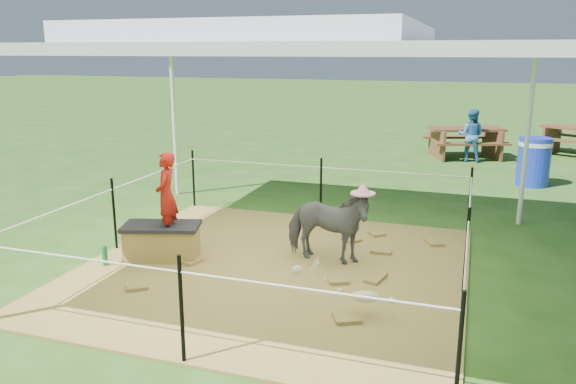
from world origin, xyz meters
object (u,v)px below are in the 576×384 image
(picnic_table_near, at_px, (465,143))
(distant_person, at_px, (471,135))
(green_bottle, at_px, (105,255))
(pony, at_px, (327,226))
(trash_barrel, at_px, (534,162))
(straw_bale, at_px, (162,243))
(woman, at_px, (166,188))
(foal, at_px, (365,294))

(picnic_table_near, height_order, distant_person, distant_person)
(green_bottle, bearing_deg, distant_person, 64.27)
(pony, xyz_separation_m, distant_person, (1.59, 7.70, 0.13))
(distant_person, bearing_deg, trash_barrel, 123.98)
(straw_bale, bearing_deg, green_bottle, -140.71)
(pony, height_order, distant_person, distant_person)
(green_bottle, relative_size, trash_barrel, 0.26)
(woman, height_order, foal, woman)
(straw_bale, relative_size, woman, 0.83)
(green_bottle, xyz_separation_m, picnic_table_near, (4.05, 9.15, 0.22))
(pony, distance_m, picnic_table_near, 8.30)
(straw_bale, bearing_deg, pony, 14.54)
(straw_bale, height_order, picnic_table_near, picnic_table_near)
(straw_bale, bearing_deg, woman, 0.00)
(green_bottle, xyz_separation_m, distant_person, (4.18, 8.68, 0.48))
(green_bottle, height_order, foal, foal)
(green_bottle, bearing_deg, trash_barrel, 49.88)
(pony, distance_m, distant_person, 7.86)
(straw_bale, distance_m, foal, 2.90)
(trash_barrel, bearing_deg, pony, -117.42)
(green_bottle, relative_size, pony, 0.22)
(green_bottle, distance_m, distant_person, 9.65)
(foal, distance_m, trash_barrel, 7.10)
(trash_barrel, height_order, distant_person, distant_person)
(green_bottle, bearing_deg, foal, -5.90)
(green_bottle, height_order, picnic_table_near, picnic_table_near)
(pony, bearing_deg, picnic_table_near, -6.58)
(pony, distance_m, foal, 1.54)
(green_bottle, bearing_deg, straw_bale, 39.29)
(green_bottle, distance_m, foal, 3.36)
(straw_bale, xyz_separation_m, trash_barrel, (4.87, 5.99, 0.25))
(trash_barrel, bearing_deg, foal, -107.10)
(picnic_table_near, bearing_deg, pony, -120.40)
(woman, relative_size, pony, 0.96)
(straw_bale, distance_m, distant_person, 9.01)
(straw_bale, distance_m, pony, 2.13)
(distant_person, bearing_deg, foal, 89.67)
(woman, height_order, trash_barrel, woman)
(green_bottle, height_order, distant_person, distant_person)
(green_bottle, xyz_separation_m, foal, (3.34, -0.35, 0.11))
(straw_bale, xyz_separation_m, woman, (0.10, 0.00, 0.74))
(foal, bearing_deg, straw_bale, 151.16)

